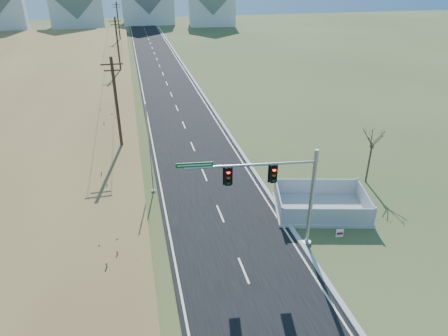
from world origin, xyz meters
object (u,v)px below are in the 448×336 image
(traffic_signal_mast, at_px, (282,189))
(fence_enclosure, at_px, (321,207))
(open_sign, at_px, (340,233))
(bare_tree, at_px, (374,137))
(flagpole, at_px, (151,158))

(traffic_signal_mast, bearing_deg, fence_enclosure, 41.96)
(open_sign, height_order, bare_tree, bare_tree)
(traffic_signal_mast, distance_m, bare_tree, 11.57)
(bare_tree, bearing_deg, open_sign, -131.79)
(fence_enclosure, bearing_deg, traffic_signal_mast, -130.90)
(fence_enclosure, xyz_separation_m, flagpole, (-11.30, 5.42, 2.53))
(flagpole, bearing_deg, open_sign, -37.68)
(open_sign, height_order, flagpole, flagpole)
(open_sign, bearing_deg, traffic_signal_mast, -173.15)
(traffic_signal_mast, distance_m, fence_enclosure, 6.48)
(fence_enclosure, distance_m, bare_tree, 7.22)
(bare_tree, bearing_deg, traffic_signal_mast, -147.49)
(open_sign, bearing_deg, fence_enclosure, 94.55)
(open_sign, distance_m, flagpole, 14.26)
(fence_enclosure, relative_size, open_sign, 12.28)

